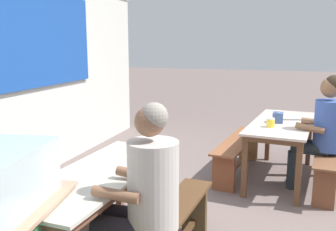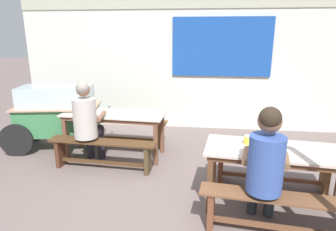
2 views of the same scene
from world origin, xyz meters
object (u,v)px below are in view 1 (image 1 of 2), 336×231
object	(u,v)px
dining_table_far	(101,181)
bench_far_back	(46,213)
bench_near_front	(327,162)
bench_near_back	(238,151)
person_left_back_turned	(143,190)
person_near_front	(324,126)
tissue_box	(278,117)
condiment_jar	(271,123)
dining_table_near	(282,128)

from	to	relation	value
dining_table_far	bench_far_back	distance (m)	0.64
dining_table_far	bench_near_front	size ratio (longest dim) A/B	1.02
dining_table_far	bench_near_back	size ratio (longest dim) A/B	1.07
dining_table_far	person_left_back_turned	xyz separation A→B (m)	(-0.27, -0.45, 0.09)
person_left_back_turned	dining_table_far	bearing A→B (deg)	58.96
dining_table_far	bench_near_back	world-z (taller)	dining_table_far
dining_table_far	person_near_front	size ratio (longest dim) A/B	1.26
person_left_back_turned	tissue_box	world-z (taller)	person_left_back_turned
tissue_box	condiment_jar	bearing A→B (deg)	166.18
bench_far_back	person_left_back_turned	distance (m)	1.12
tissue_box	dining_table_far	bearing A→B (deg)	151.65
bench_far_back	person_left_back_turned	size ratio (longest dim) A/B	1.16
bench_far_back	condiment_jar	xyz separation A→B (m)	(1.92, -1.67, 0.48)
dining_table_near	condiment_jar	distance (m)	0.38
bench_near_front	person_left_back_turned	xyz separation A→B (m)	(-2.50, 1.34, 0.45)
dining_table_near	person_left_back_turned	bearing A→B (deg)	162.50
dining_table_far	condiment_jar	world-z (taller)	condiment_jar
bench_near_front	dining_table_far	bearing A→B (deg)	141.28
person_left_back_turned	dining_table_near	bearing A→B (deg)	-17.50
dining_table_far	condiment_jar	distance (m)	2.26
dining_table_far	bench_far_back	size ratio (longest dim) A/B	1.09
bench_near_front	person_near_front	bearing A→B (deg)	156.05
bench_far_back	bench_near_front	world-z (taller)	same
tissue_box	person_left_back_turned	bearing A→B (deg)	163.25
bench_far_back	bench_near_back	bearing A→B (deg)	-28.56
bench_near_back	tissue_box	bearing A→B (deg)	-103.48
bench_far_back	tissue_box	distance (m)	2.84
bench_near_front	tissue_box	size ratio (longest dim) A/B	11.20
dining_table_near	bench_near_front	size ratio (longest dim) A/B	1.03
dining_table_near	bench_far_back	xyz separation A→B (m)	(-2.26, 1.79, -0.35)
dining_table_near	person_near_front	size ratio (longest dim) A/B	1.27
bench_far_back	bench_near_back	xyz separation A→B (m)	(2.31, -1.26, -0.00)
bench_near_back	person_near_front	world-z (taller)	person_near_front
dining_table_near	person_left_back_turned	size ratio (longest dim) A/B	1.29
dining_table_far	person_near_front	xyz separation A→B (m)	(2.04, -1.70, 0.11)
dining_table_near	dining_table_far	bearing A→B (deg)	151.20
dining_table_near	bench_near_back	size ratio (longest dim) A/B	1.08
tissue_box	person_near_front	bearing A→B (deg)	-110.91
bench_near_front	condiment_jar	xyz separation A→B (m)	(-0.28, 0.65, 0.49)
dining_table_far	dining_table_near	size ratio (longest dim) A/B	0.99
dining_table_far	bench_near_front	bearing A→B (deg)	-38.72
bench_far_back	person_near_front	distance (m)	3.04
dining_table_far	bench_near_front	distance (m)	2.88
condiment_jar	bench_near_front	bearing A→B (deg)	-66.80
bench_near_back	tissue_box	distance (m)	0.69
person_left_back_turned	person_near_front	bearing A→B (deg)	-28.46
person_near_front	condiment_jar	distance (m)	0.58
bench_near_front	bench_far_back	bearing A→B (deg)	133.47
tissue_box	bench_near_front	bearing A→B (deg)	-90.10
dining_table_near	bench_near_front	bearing A→B (deg)	-96.20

